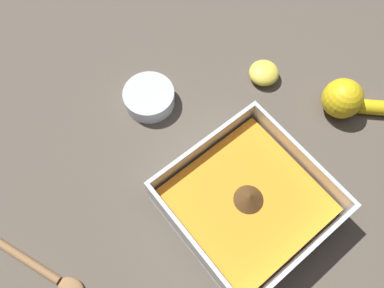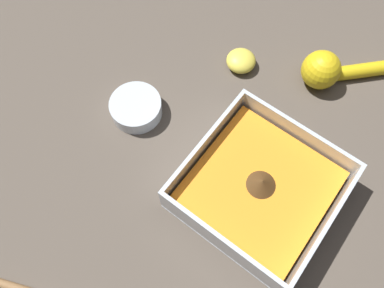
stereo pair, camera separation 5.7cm
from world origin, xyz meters
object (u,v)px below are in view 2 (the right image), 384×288
Objects in this scene: square_dish at (259,189)px; spice_bowl at (136,108)px; lemon_squeezer at (332,70)px; lemon_half at (241,61)px.

square_dish reaches higher than spice_bowl.
lemon_half is (0.14, 0.07, -0.01)m from lemon_squeezer.
spice_bowl is at bearing 65.22° from lemon_half.
lemon_squeezer reaches higher than spice_bowl.
lemon_half is (0.15, -0.18, -0.01)m from square_dish.
lemon_half is at bearing -114.78° from spice_bowl.
square_dish reaches higher than lemon_squeezer.
square_dish is at bearing 130.06° from lemon_half.
square_dish is at bearing 47.37° from lemon_squeezer.
lemon_half is (-0.09, -0.19, 0.00)m from spice_bowl.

